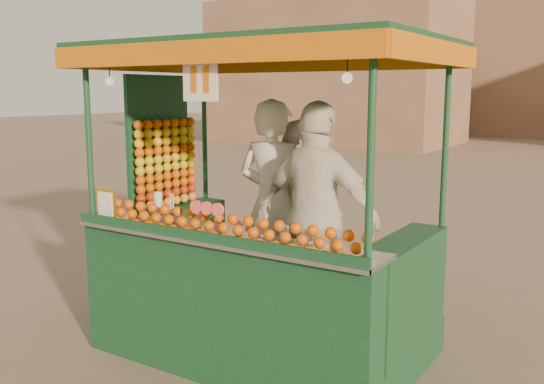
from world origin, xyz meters
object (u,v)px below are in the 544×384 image
Objects in this scene: juice_cart at (250,257)px; vendor_right at (318,216)px; vendor_middle at (302,210)px; vendor_left at (273,204)px.

juice_cart is 0.68m from vendor_right.
vendor_middle is 0.71m from vendor_right.
vendor_left is at bearing 95.66° from juice_cart.
vendor_right is at bearing 174.28° from vendor_middle.
juice_cart is 0.57m from vendor_left.
vendor_middle is (0.13, 0.29, -0.09)m from vendor_left.
juice_cart reaches higher than vendor_right.
vendor_middle is at bearing -116.95° from vendor_left.
vendor_right is at bearing 154.20° from vendor_left.
vendor_middle is 0.90× the size of vendor_right.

